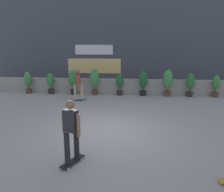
% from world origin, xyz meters
% --- Properties ---
extents(ground_plane, '(48.00, 48.00, 0.00)m').
position_xyz_m(ground_plane, '(0.00, 0.00, 0.00)').
color(ground_plane, '#9E9B96').
extents(planter_wall, '(18.00, 0.40, 0.90)m').
position_xyz_m(planter_wall, '(0.00, 6.00, 0.45)').
color(planter_wall, gray).
rests_on(planter_wall, ground).
extents(building_backdrop, '(20.00, 2.08, 6.50)m').
position_xyz_m(building_backdrop, '(-0.00, 10.00, 3.25)').
color(building_backdrop, '#424751').
rests_on(building_backdrop, ground).
extents(potted_plant_0, '(0.44, 0.44, 1.36)m').
position_xyz_m(potted_plant_0, '(-5.62, 5.55, 0.77)').
color(potted_plant_0, brown).
rests_on(potted_plant_0, ground).
extents(potted_plant_1, '(0.41, 0.41, 1.29)m').
position_xyz_m(potted_plant_1, '(-4.18, 5.55, 0.71)').
color(potted_plant_1, '#2D2823').
rests_on(potted_plant_1, ground).
extents(potted_plant_2, '(0.52, 0.52, 1.52)m').
position_xyz_m(potted_plant_2, '(-2.75, 5.55, 0.89)').
color(potted_plant_2, black).
rests_on(potted_plant_2, ground).
extents(potted_plant_3, '(0.55, 0.55, 1.58)m').
position_xyz_m(potted_plant_3, '(-1.43, 5.55, 0.92)').
color(potted_plant_3, brown).
rests_on(potted_plant_3, ground).
extents(potted_plant_4, '(0.42, 0.42, 1.30)m').
position_xyz_m(potted_plant_4, '(0.09, 5.55, 0.72)').
color(potted_plant_4, '#2D2823').
rests_on(potted_plant_4, ground).
extents(potted_plant_5, '(0.51, 0.51, 1.50)m').
position_xyz_m(potted_plant_5, '(1.49, 5.55, 0.87)').
color(potted_plant_5, black).
rests_on(potted_plant_5, ground).
extents(potted_plant_6, '(0.55, 0.55, 1.58)m').
position_xyz_m(potted_plant_6, '(2.92, 5.55, 0.93)').
color(potted_plant_6, brown).
rests_on(potted_plant_6, ground).
extents(potted_plant_7, '(0.46, 0.46, 1.40)m').
position_xyz_m(potted_plant_7, '(4.21, 5.55, 0.80)').
color(potted_plant_7, '#2D2823').
rests_on(potted_plant_7, ground).
extents(potted_plant_8, '(0.41, 0.41, 1.29)m').
position_xyz_m(potted_plant_8, '(5.66, 5.55, 0.71)').
color(potted_plant_8, brown).
rests_on(potted_plant_8, ground).
extents(skater_by_wall_right, '(0.52, 0.81, 1.70)m').
position_xyz_m(skater_by_wall_right, '(-0.67, -2.34, 0.94)').
color(skater_by_wall_right, black).
rests_on(skater_by_wall_right, ground).
extents(skater_mid_plaza, '(0.82, 0.53, 1.70)m').
position_xyz_m(skater_mid_plaza, '(-2.06, 4.00, 0.94)').
color(skater_mid_plaza, '#266699').
rests_on(skater_mid_plaza, ground).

